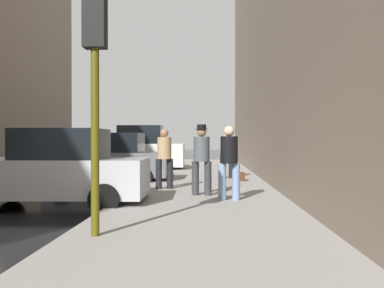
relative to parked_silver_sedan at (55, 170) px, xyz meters
The scene contains 11 objects.
sidewalk 3.77m from the parked_silver_sedan, 24.62° to the left, with size 4.00×40.00×0.15m, color gray.
parked_silver_sedan is the anchor object (origin of this frame).
parked_gray_coupe 5.43m from the parked_silver_sedan, 90.00° to the left, with size 4.22×2.09×1.79m.
parked_white_van 11.16m from the parked_silver_sedan, 90.00° to the left, with size 4.62×2.11×2.25m.
fire_hydrant 6.85m from the parked_silver_sedan, 74.72° to the left, with size 0.42×0.22×0.70m.
traffic_light 4.37m from the parked_silver_sedan, 61.85° to the right, with size 0.32×0.32×3.60m.
pedestrian_with_beanie 3.51m from the parked_silver_sedan, 19.47° to the left, with size 0.52×0.45×1.78m.
pedestrian_in_red_jacket 7.39m from the parked_silver_sedan, 55.94° to the left, with size 0.51×0.42×1.71m.
pedestrian_in_tan_coat 3.40m from the parked_silver_sedan, 49.29° to the left, with size 0.53×0.49×1.71m.
pedestrian_in_jeans 3.97m from the parked_silver_sedan, ahead, with size 0.51×0.43×1.71m.
duffel_bag 6.85m from the parked_silver_sedan, 48.37° to the left, with size 0.32×0.44×0.28m.
Camera 1 is at (6.14, -11.09, 1.52)m, focal length 40.00 mm.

